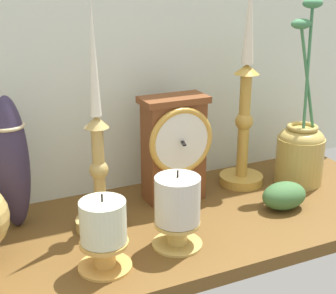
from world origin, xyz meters
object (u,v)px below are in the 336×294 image
(candlestick_tall_center, at_px, (99,170))
(tall_ceramic_vase, at_px, (11,163))
(mantel_clock, at_px, (175,147))
(candlestick_tall_left, at_px, (244,116))
(pillar_candle_near_clock, at_px, (178,208))
(pillar_candle_front, at_px, (104,232))
(brass_vase_jar, at_px, (300,148))

(candlestick_tall_center, xyz_separation_m, tall_ceramic_vase, (-0.13, 0.07, 0.01))
(mantel_clock, height_order, candlestick_tall_left, candlestick_tall_left)
(mantel_clock, bearing_deg, candlestick_tall_center, -162.77)
(mantel_clock, height_order, candlestick_tall_center, candlestick_tall_center)
(pillar_candle_near_clock, relative_size, tall_ceramic_vase, 0.56)
(pillar_candle_near_clock, bearing_deg, tall_ceramic_vase, 141.68)
(candlestick_tall_left, relative_size, pillar_candle_front, 3.49)
(candlestick_tall_left, xyz_separation_m, pillar_candle_front, (-0.36, -0.18, -0.09))
(pillar_candle_front, xyz_separation_m, pillar_candle_near_clock, (0.13, 0.01, 0.01))
(candlestick_tall_center, distance_m, brass_vase_jar, 0.44)
(candlestick_tall_center, height_order, tall_ceramic_vase, candlestick_tall_center)
(mantel_clock, distance_m, pillar_candle_near_clock, 0.18)
(brass_vase_jar, relative_size, pillar_candle_front, 3.08)
(candlestick_tall_left, xyz_separation_m, brass_vase_jar, (0.11, -0.05, -0.07))
(pillar_candle_front, bearing_deg, candlestick_tall_center, 74.32)
(candlestick_tall_center, bearing_deg, mantel_clock, 17.23)
(brass_vase_jar, height_order, pillar_candle_near_clock, brass_vase_jar)
(pillar_candle_front, bearing_deg, tall_ceramic_vase, 116.75)
(mantel_clock, relative_size, candlestick_tall_center, 0.52)
(mantel_clock, relative_size, candlestick_tall_left, 0.48)
(pillar_candle_near_clock, bearing_deg, candlestick_tall_center, 131.34)
(mantel_clock, bearing_deg, brass_vase_jar, -7.78)
(mantel_clock, xyz_separation_m, candlestick_tall_center, (-0.17, -0.05, 0.00))
(mantel_clock, distance_m, pillar_candle_front, 0.27)
(candlestick_tall_center, relative_size, tall_ceramic_vase, 1.66)
(mantel_clock, bearing_deg, candlestick_tall_left, 3.09)
(candlestick_tall_center, bearing_deg, candlestick_tall_left, 10.47)
(brass_vase_jar, distance_m, pillar_candle_front, 0.49)
(mantel_clock, distance_m, candlestick_tall_center, 0.17)
(mantel_clock, relative_size, pillar_candle_near_clock, 1.56)
(brass_vase_jar, xyz_separation_m, tall_ceramic_vase, (-0.56, 0.05, 0.04))
(candlestick_tall_left, height_order, brass_vase_jar, candlestick_tall_left)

